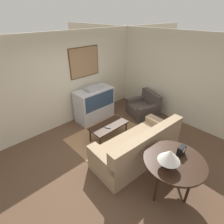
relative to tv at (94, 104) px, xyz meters
The scene contains 12 objects.
ground_plane 1.91m from the tv, 112.44° to the right, with size 12.00×12.00×0.00m, color brown.
wall_back 1.16m from the tv, 147.93° to the left, with size 12.00×0.10×2.70m.
wall_right 2.70m from the tv, 41.35° to the right, with size 0.06×12.00×2.70m.
area_rug 1.31m from the tv, 107.66° to the right, with size 2.08×1.68×0.01m.
tv is the anchor object (origin of this frame).
couch 2.22m from the tv, 101.19° to the right, with size 2.20×1.06×0.94m.
armchair 1.68m from the tv, 36.44° to the right, with size 1.06×1.11×0.81m.
coffee_table 1.19m from the tv, 109.38° to the right, with size 1.07×0.51×0.44m.
console_table 3.24m from the tv, 101.77° to the right, with size 1.10×1.10×0.81m.
table_lamp 3.32m from the tv, 105.88° to the right, with size 0.37×0.37×0.37m.
mantel_clock 3.21m from the tv, 97.89° to the right, with size 0.17×0.10×0.18m.
remote 1.30m from the tv, 112.93° to the right, with size 0.12×0.16×0.02m.
Camera 1 is at (-2.33, -2.35, 3.10)m, focal length 28.00 mm.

